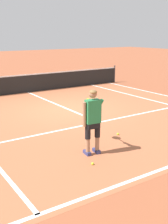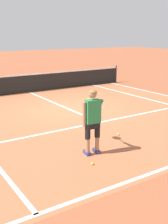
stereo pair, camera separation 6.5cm
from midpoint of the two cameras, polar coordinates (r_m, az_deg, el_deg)
The scene contains 9 objects.
ground_plane at distance 12.02m, azimuth -2.86°, elevation 0.58°, with size 80.00×80.00×0.00m, color #9E5133.
court_inner_surface at distance 11.31m, azimuth -0.63°, elevation -0.35°, with size 10.98×10.55×0.00m, color #B2603D.
line_service at distance 10.26m, azimuth 3.35°, elevation -2.02°, with size 8.23×0.10×0.01m, color white.
line_centre_service at distance 12.87m, azimuth -5.12°, elevation 1.55°, with size 0.10×6.40×0.01m, color white.
line_singles_right at distance 13.89m, azimuth 13.85°, elevation 2.18°, with size 0.10×10.15×0.01m, color white.
tennis_net at distance 15.62m, azimuth -10.74°, elevation 5.65°, with size 11.96×0.08×1.07m.
tennis_player at distance 7.34m, azimuth 1.91°, elevation -1.09°, with size 0.73×1.09×1.71m.
tennis_ball_near_feet at distance 7.04m, azimuth 1.89°, elevation -10.17°, with size 0.07×0.07×0.07m, color #CCE02D.
tennis_ball_by_baseline at distance 9.04m, azimuth 6.99°, elevation -4.35°, with size 0.07×0.07×0.07m, color #CCE02D.
Camera 2 is at (-5.81, -10.07, 3.07)m, focal length 46.27 mm.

